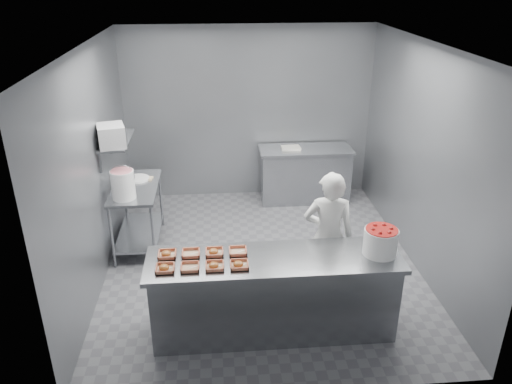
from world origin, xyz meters
The scene contains 24 objects.
floor centered at (0.00, 0.00, 0.00)m, with size 4.50×4.50×0.00m, color #4C4C51.
ceiling centered at (0.00, 0.00, 2.80)m, with size 4.50×4.50×0.00m, color white.
wall_back centered at (0.00, 2.25, 1.40)m, with size 4.00×0.04×2.80m, color slate.
wall_left centered at (-2.00, 0.00, 1.40)m, with size 0.04×4.50×2.80m, color slate.
wall_right centered at (2.00, 0.00, 1.40)m, with size 0.04×4.50×2.80m, color slate.
service_counter centered at (0.00, -1.35, 0.45)m, with size 2.60×0.70×0.90m.
prep_table centered at (-1.65, 0.60, 0.59)m, with size 0.60×1.20×0.90m.
back_counter centered at (0.90, 1.90, 0.45)m, with size 1.50×0.60×0.90m.
wall_shelf centered at (-1.82, 0.60, 1.55)m, with size 0.35×0.90×0.03m, color slate.
tray_0 centered at (-1.09, -1.48, 0.92)m, with size 0.19×0.18×0.06m.
tray_1 centered at (-0.84, -1.48, 0.92)m, with size 0.19×0.18×0.04m.
tray_2 centered at (-0.61, -1.48, 0.92)m, with size 0.19×0.18×0.06m.
tray_3 centered at (-0.37, -1.48, 0.92)m, with size 0.19×0.18×0.06m.
tray_4 centered at (-1.09, -1.22, 0.92)m, with size 0.19×0.18×0.06m.
tray_5 centered at (-0.84, -1.22, 0.92)m, with size 0.19×0.18×0.04m.
tray_6 centered at (-0.61, -1.22, 0.92)m, with size 0.19×0.18×0.06m.
tray_7 centered at (-0.36, -1.22, 0.92)m, with size 0.19×0.18×0.04m.
worker centered at (0.69, -0.75, 0.78)m, with size 0.57×0.37×1.57m, color white.
strawberry_tub centered at (1.08, -1.36, 1.05)m, with size 0.34×0.34×0.29m.
glaze_bucket centered at (-1.73, 0.23, 1.10)m, with size 0.31×0.29×0.45m.
bucket_lid centered at (-1.64, 0.83, 0.91)m, with size 0.32×0.32×0.02m, color white.
rag centered at (-1.51, 0.84, 0.91)m, with size 0.14×0.12×0.02m, color #CCB28C.
appliance centered at (-1.82, 0.33, 1.70)m, with size 0.31×0.36×0.27m, color gray.
paper_stack centered at (0.66, 1.90, 0.92)m, with size 0.30×0.22×0.04m, color silver.
Camera 1 is at (-0.55, -5.63, 3.59)m, focal length 35.00 mm.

